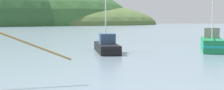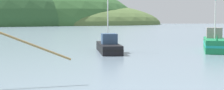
% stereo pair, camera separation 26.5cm
% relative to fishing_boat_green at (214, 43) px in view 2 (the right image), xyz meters
% --- Properties ---
extents(hill_mid_left, '(195.00, 156.00, 37.60)m').
position_rel_fishing_boat_green_xyz_m(hill_mid_left, '(-75.02, 209.50, -0.81)').
color(hill_mid_left, '#516B38').
rests_on(hill_mid_left, ground).
extents(fishing_boat_green, '(4.02, 8.67, 5.61)m').
position_rel_fishing_boat_green_xyz_m(fishing_boat_green, '(0.00, 0.00, 0.00)').
color(fishing_boat_green, '#197A47').
rests_on(fishing_boat_green, ground).
extents(fishing_boat_black, '(3.02, 8.07, 7.51)m').
position_rel_fishing_boat_green_xyz_m(fishing_boat_black, '(-11.44, -1.68, -0.18)').
color(fishing_boat_black, black).
rests_on(fishing_boat_black, ground).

